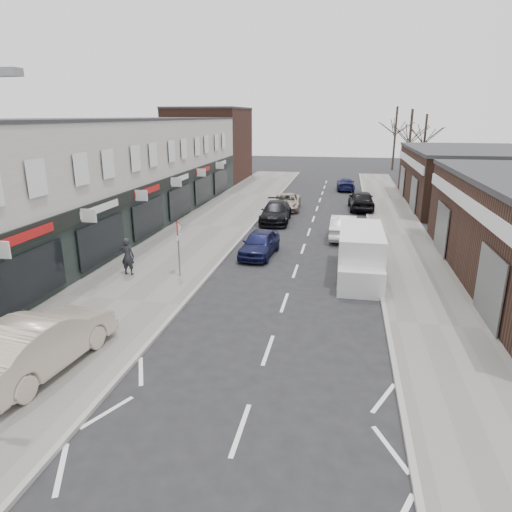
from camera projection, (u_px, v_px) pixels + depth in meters
The scene contains 19 objects.
ground at pixel (218, 494), 9.15m from camera, with size 160.00×160.00×0.00m, color black.
pavement_left at pixel (210, 226), 31.01m from camera, with size 5.50×64.00×0.12m, color slate.
pavement_right at pixel (400, 235), 28.72m from camera, with size 3.50×64.00×0.12m, color slate.
shop_terrace_left at pixel (94, 177), 28.87m from camera, with size 8.00×41.00×7.10m, color beige.
brick_block_far at pixel (210, 145), 52.66m from camera, with size 8.00×10.00×8.00m, color #43251C.
right_unit_far at pixel (471, 179), 38.09m from camera, with size 10.00×16.00×4.50m, color #382219.
tree_far_a at pixel (406, 182), 52.52m from camera, with size 3.60×3.60×8.00m, color #382D26, non-canonical shape.
tree_far_b at pixel (421, 176), 57.69m from camera, with size 3.60×3.60×7.50m, color #382D26, non-canonical shape.
tree_far_c at pixel (392, 170), 63.87m from camera, with size 3.60×3.60×8.50m, color #382D26, non-canonical shape.
warning_sign at pixel (179, 232), 20.71m from camera, with size 0.12×0.80×2.70m.
white_van at pixel (360, 255), 21.36m from camera, with size 2.02×5.66×2.21m.
sedan_on_pavement at pixel (40, 342), 13.26m from camera, with size 1.78×5.11×1.69m, color #C4B29D.
pedestrian at pixel (128, 256), 21.22m from camera, with size 0.65×0.42×1.77m, color black.
parked_car_left_a at pixel (260, 243), 24.59m from camera, with size 1.61×4.01×1.37m, color #13173E.
parked_car_left_b at pixel (276, 212), 32.41m from camera, with size 2.00×4.93×1.43m, color black.
parked_car_left_c at pixel (287, 202), 36.78m from camera, with size 2.07×4.48×1.24m, color #AF9F8C.
parked_car_right_a at pixel (343, 226), 28.17m from camera, with size 1.53×4.37×1.44m, color silver.
parked_car_right_b at pixel (361, 200), 36.59m from camera, with size 1.88×4.68×1.59m, color black.
parked_car_right_c at pixel (346, 184), 46.39m from camera, with size 1.73×4.25×1.23m, color #13163E.
Camera 1 is at (2.15, -7.06, 7.26)m, focal length 32.00 mm.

